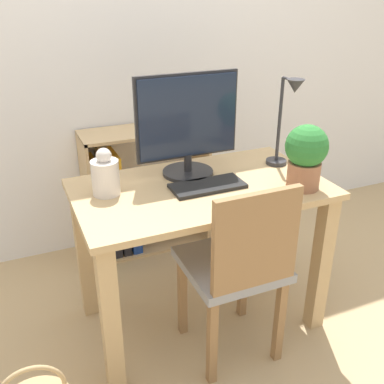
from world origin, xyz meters
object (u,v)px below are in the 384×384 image
desk_lamp (287,114)px  potted_plant (306,154)px  chair (238,265)px  monitor (188,123)px  bookshelf (127,201)px  vase (105,175)px  keyboard (208,186)px

desk_lamp → potted_plant: 0.26m
potted_plant → chair: 0.55m
monitor → bookshelf: monitor is taller
chair → bookshelf: chair is taller
desk_lamp → chair: 0.73m
vase → desk_lamp: bearing=-2.9°
monitor → vase: 0.44m
potted_plant → desk_lamp: bearing=77.8°
keyboard → potted_plant: 0.44m
chair → vase: bearing=144.9°
desk_lamp → chair: desk_lamp is taller
monitor → keyboard: monitor is taller
desk_lamp → vase: bearing=177.1°
keyboard → vase: size_ratio=1.58×
potted_plant → bookshelf: size_ratio=0.37×
monitor → vase: bearing=-170.5°
chair → bookshelf: bearing=105.0°
monitor → chair: monitor is taller
monitor → potted_plant: bearing=-40.6°
potted_plant → vase: bearing=161.1°
monitor → keyboard: size_ratio=1.49×
keyboard → monitor: bearing=95.8°
keyboard → bookshelf: size_ratio=0.42×
keyboard → vase: (-0.42, 0.11, 0.08)m
vase → bookshelf: size_ratio=0.26×
keyboard → bookshelf: (-0.17, 0.79, -0.41)m
monitor → potted_plant: 0.53m
desk_lamp → bookshelf: 1.15m
keyboard → potted_plant: potted_plant is taller
desk_lamp → chair: bearing=-141.2°
vase → potted_plant: bearing=-18.9°
keyboard → vase: bearing=165.2°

